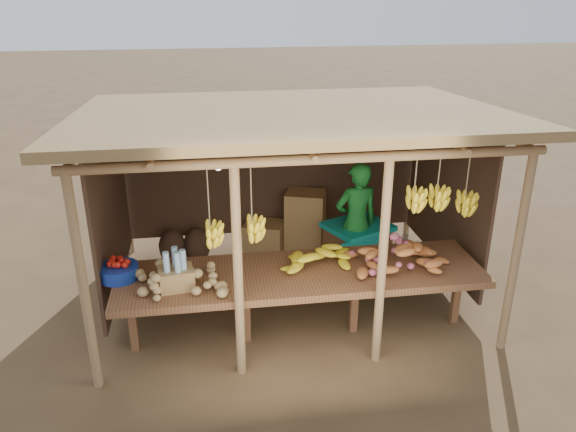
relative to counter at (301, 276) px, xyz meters
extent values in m
plane|color=brown|center=(0.00, 0.95, -0.74)|extent=(60.00, 60.00, 0.00)
cylinder|color=#96724D|center=(-2.10, -0.55, 0.36)|extent=(0.09, 0.09, 2.20)
cylinder|color=#96724D|center=(2.10, -0.55, 0.36)|extent=(0.09, 0.09, 2.20)
cylinder|color=#96724D|center=(-2.10, 2.45, 0.36)|extent=(0.09, 0.09, 2.20)
cylinder|color=#96724D|center=(2.10, 2.45, 0.36)|extent=(0.09, 0.09, 2.20)
cylinder|color=#96724D|center=(-0.70, -0.55, 0.36)|extent=(0.09, 0.09, 2.20)
cylinder|color=#96724D|center=(0.70, -0.55, 0.36)|extent=(0.09, 0.09, 2.20)
cylinder|color=#96724D|center=(0.00, -0.55, 1.46)|extent=(4.40, 0.09, 0.09)
cylinder|color=#96724D|center=(0.00, 2.45, 1.46)|extent=(4.40, 0.09, 0.09)
cube|color=olive|center=(0.00, 0.95, 1.55)|extent=(4.70, 3.50, 0.28)
cube|color=#452E20|center=(0.00, 2.43, 0.47)|extent=(4.20, 0.04, 1.98)
cube|color=#452E20|center=(-2.08, 1.15, 0.47)|extent=(0.04, 2.40, 1.98)
cube|color=#452E20|center=(2.08, 1.15, 0.47)|extent=(0.04, 2.40, 1.98)
cube|color=brown|center=(0.00, 0.00, 0.02)|extent=(3.90, 1.05, 0.08)
cube|color=brown|center=(-1.80, 0.00, -0.38)|extent=(0.08, 0.08, 0.72)
cube|color=brown|center=(-0.60, 0.00, -0.38)|extent=(0.08, 0.08, 0.72)
cube|color=brown|center=(0.60, 0.00, -0.38)|extent=(0.08, 0.08, 0.72)
cube|color=brown|center=(1.80, 0.00, -0.38)|extent=(0.08, 0.08, 0.72)
cylinder|color=navy|center=(-1.90, 0.14, 0.13)|extent=(0.41, 0.41, 0.14)
cube|color=#A07947|center=(-1.30, -0.16, 0.17)|extent=(0.37, 0.31, 0.21)
imported|color=#176924|center=(0.93, 1.22, 0.06)|extent=(0.63, 0.47, 1.59)
cube|color=brown|center=(0.99, 1.33, -0.41)|extent=(0.89, 0.84, 0.65)
cube|color=#0C8A88|center=(0.99, 1.33, -0.05)|extent=(0.99, 0.94, 0.07)
cube|color=#A07947|center=(0.43, 2.15, -0.50)|extent=(0.65, 0.58, 0.44)
cube|color=#A07947|center=(0.43, 2.15, -0.06)|extent=(0.65, 0.58, 0.44)
cube|color=#A07947|center=(-0.17, 2.15, -0.50)|extent=(0.65, 0.58, 0.44)
ellipsoid|color=#452E20|center=(-1.48, 2.15, -0.51)|extent=(0.38, 0.38, 0.52)
ellipsoid|color=#452E20|center=(-1.14, 2.15, -0.51)|extent=(0.38, 0.38, 0.52)
camera|label=1|loc=(-0.93, -5.22, 2.89)|focal=35.00mm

